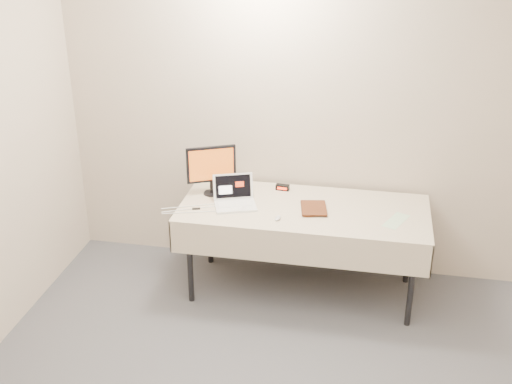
% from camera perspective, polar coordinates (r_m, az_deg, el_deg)
% --- Properties ---
extents(back_wall, '(4.00, 0.10, 2.70)m').
position_cam_1_polar(back_wall, '(5.01, 5.15, 7.18)').
color(back_wall, beige).
rests_on(back_wall, ground).
extents(table, '(1.86, 0.81, 0.74)m').
position_cam_1_polar(table, '(4.85, 4.26, -2.04)').
color(table, black).
rests_on(table, ground).
extents(laptop, '(0.38, 0.36, 0.21)m').
position_cam_1_polar(laptop, '(4.85, -1.93, -0.51)').
color(laptop, white).
rests_on(laptop, table).
extents(monitor, '(0.36, 0.18, 0.39)m').
position_cam_1_polar(monitor, '(4.95, -4.00, 2.27)').
color(monitor, black).
rests_on(monitor, table).
extents(book, '(0.19, 0.05, 0.25)m').
position_cam_1_polar(book, '(4.73, 4.08, -0.25)').
color(book, brown).
rests_on(book, table).
extents(alarm_clock, '(0.11, 0.05, 0.04)m').
position_cam_1_polar(alarm_clock, '(5.09, 2.38, 0.42)').
color(alarm_clock, black).
rests_on(alarm_clock, table).
extents(clicker, '(0.05, 0.09, 0.02)m').
position_cam_1_polar(clicker, '(4.63, 1.94, -2.33)').
color(clicker, silver).
rests_on(clicker, table).
extents(paper_form, '(0.21, 0.29, 0.00)m').
position_cam_1_polar(paper_form, '(4.72, 12.35, -2.51)').
color(paper_form, '#BCE1B3').
rests_on(paper_form, table).
extents(usb_dongle, '(0.06, 0.03, 0.01)m').
position_cam_1_polar(usb_dongle, '(4.80, -5.34, -1.49)').
color(usb_dongle, black).
rests_on(usb_dongle, table).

